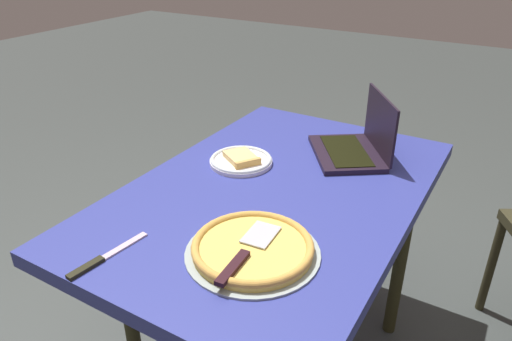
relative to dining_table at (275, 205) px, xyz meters
name	(u,v)px	position (x,y,z in m)	size (l,w,h in m)	color
dining_table	(275,205)	(0.00, 0.00, 0.00)	(1.25, 0.82, 0.72)	navy
laptop	(357,144)	(0.35, -0.13, 0.11)	(0.37, 0.35, 0.22)	black
pizza_plate	(241,160)	(0.09, 0.18, 0.08)	(0.21, 0.21, 0.04)	white
pizza_tray	(253,248)	(-0.32, -0.11, 0.08)	(0.34, 0.34, 0.04)	#96A4A2
table_knife	(101,259)	(-0.53, 0.19, 0.07)	(0.23, 0.05, 0.01)	#C7B0C1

